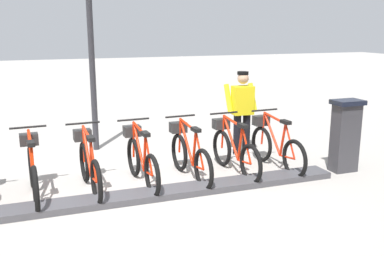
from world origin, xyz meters
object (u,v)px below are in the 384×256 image
object	(u,v)px
bike_docked_0	(275,145)
worker_near_rack	(242,110)
bike_docked_1	(233,149)
bike_docked_4	(89,164)
bike_docked_2	(189,154)
bike_docked_5	(33,170)
bike_docked_3	(141,159)
lamp_post	(90,16)
payment_kiosk	(345,135)

from	to	relation	value
bike_docked_0	worker_near_rack	bearing A→B (deg)	10.01
bike_docked_1	bike_docked_4	distance (m)	2.47
bike_docked_2	bike_docked_5	size ratio (longest dim) A/B	1.00
bike_docked_2	bike_docked_4	size ratio (longest dim) A/B	1.00
bike_docked_3	bike_docked_1	bearing A→B (deg)	-90.00
bike_docked_2	worker_near_rack	world-z (taller)	worker_near_rack
bike_docked_2	bike_docked_3	world-z (taller)	same
lamp_post	bike_docked_0	bearing A→B (deg)	-129.23
worker_near_rack	bike_docked_4	bearing A→B (deg)	107.73
bike_docked_1	bike_docked_5	distance (m)	3.30
payment_kiosk	bike_docked_3	xyz separation A→B (m)	(0.57, 3.53, -0.24)
bike_docked_2	bike_docked_4	distance (m)	1.65
payment_kiosk	bike_docked_2	size ratio (longest dim) A/B	0.74
bike_docked_0	worker_near_rack	world-z (taller)	worker_near_rack
payment_kiosk	lamp_post	world-z (taller)	lamp_post
payment_kiosk	bike_docked_3	size ratio (longest dim) A/B	0.74
bike_docked_5	lamp_post	world-z (taller)	lamp_post
bike_docked_5	worker_near_rack	xyz separation A→B (m)	(1.00, -3.95, 0.48)
bike_docked_0	bike_docked_4	distance (m)	3.30
bike_docked_5	lamp_post	size ratio (longest dim) A/B	0.41
bike_docked_4	bike_docked_5	world-z (taller)	same
bike_docked_5	lamp_post	distance (m)	3.51
worker_near_rack	lamp_post	size ratio (longest dim) A/B	0.40
lamp_post	bike_docked_3	bearing A→B (deg)	-170.29
bike_docked_1	bike_docked_5	world-z (taller)	same
bike_docked_5	bike_docked_4	bearing A→B (deg)	-90.00
bike_docked_0	bike_docked_5	xyz separation A→B (m)	(0.00, 4.12, 0.00)
bike_docked_3	bike_docked_4	distance (m)	0.82
bike_docked_0	bike_docked_2	bearing A→B (deg)	90.00
bike_docked_0	bike_docked_4	size ratio (longest dim) A/B	1.00
bike_docked_5	lamp_post	bearing A→B (deg)	-27.99
worker_near_rack	lamp_post	xyz separation A→B (m)	(1.35, 2.70, 1.81)
worker_near_rack	payment_kiosk	bearing A→B (deg)	-141.89
payment_kiosk	bike_docked_5	bearing A→B (deg)	83.70
bike_docked_4	lamp_post	world-z (taller)	lamp_post
bike_docked_0	bike_docked_4	bearing A→B (deg)	90.00
bike_docked_4	bike_docked_5	size ratio (longest dim) A/B	1.00
payment_kiosk	bike_docked_0	world-z (taller)	payment_kiosk
worker_near_rack	bike_docked_3	bearing A→B (deg)	113.49
bike_docked_2	worker_near_rack	bearing A→B (deg)	-55.87
bike_docked_2	bike_docked_3	xyz separation A→B (m)	(0.00, 0.82, 0.00)
payment_kiosk	worker_near_rack	distance (m)	2.01
bike_docked_1	bike_docked_2	bearing A→B (deg)	90.00
bike_docked_0	bike_docked_1	world-z (taller)	same
bike_docked_1	bike_docked_3	distance (m)	1.65
payment_kiosk	bike_docked_1	xyz separation A→B (m)	(0.57, 1.88, -0.24)
bike_docked_4	bike_docked_5	xyz separation A→B (m)	(0.00, 0.82, 0.00)
worker_near_rack	bike_docked_5	bearing A→B (deg)	104.20
bike_docked_3	lamp_post	xyz separation A→B (m)	(2.35, 0.40, 2.29)
bike_docked_4	bike_docked_5	bearing A→B (deg)	90.00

